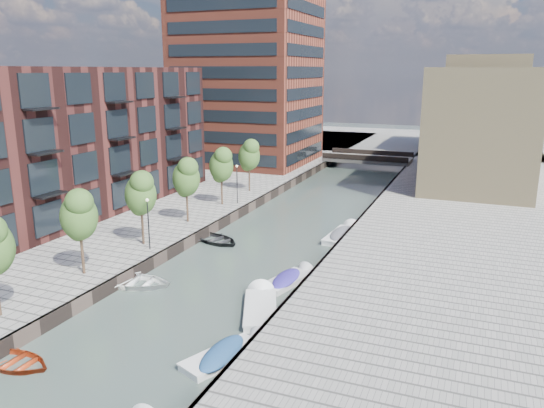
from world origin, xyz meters
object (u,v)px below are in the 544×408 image
Objects in this scene: car at (426,177)px; motorboat_0 at (229,354)px; tree_2 at (79,214)px; motorboat_4 at (344,234)px; tree_3 at (140,192)px; tree_5 at (221,164)px; sloop_2 at (15,366)px; motorboat_2 at (261,307)px; tree_6 at (249,154)px; tree_4 at (186,176)px; bridge at (368,158)px; sloop_4 at (217,242)px; motorboat_3 at (290,279)px; sloop_3 at (136,286)px.

motorboat_0 is at bearing -109.19° from car.
motorboat_4 is (13.94, 17.86, -5.07)m from tree_2.
tree_3 reaches higher than motorboat_0.
tree_5 is 1.74× the size of car.
car is (14.91, 50.37, 1.58)m from sloop_2.
tree_2 is 1.00× the size of tree_5.
tree_3 and tree_5 have the same top height.
motorboat_2 is (9.04, 10.91, 0.11)m from sloop_2.
tree_6 is 29.97m from motorboat_2.
tree_3 is at bearing 139.20° from motorboat_0.
tree_4 is 7.00m from tree_5.
tree_2 is 21.00m from tree_5.
bridge is 42.09m from sloop_4.
motorboat_4 is (13.94, -10.14, -5.07)m from tree_6.
tree_4 is 24.40m from sloop_2.
motorboat_3 is at bearing -30.88° from sloop_2.
tree_6 reaches higher than sloop_3.
tree_2 is 1.17× the size of motorboat_3.
sloop_2 is at bearing -84.35° from tree_6.
motorboat_3 is (9.79, 4.69, 0.20)m from sloop_3.
sloop_4 is 19.40m from motorboat_0.
motorboat_3 is (13.01, -14.86, -5.11)m from tree_5.
sloop_2 is at bearing -81.03° from tree_4.
sloop_3 reaches higher than sloop_2.
car is at bearing -16.67° from sloop_2.
sloop_3 is at bearing 179.61° from motorboat_2.
tree_5 is 29.48m from motorboat_0.
motorboat_4 is (0.40, 22.55, 0.03)m from motorboat_0.
bridge is at bearing -4.49° from sloop_2.
car is at bearing -52.43° from bridge.
sloop_3 is (3.23, -19.55, -5.31)m from tree_5.
tree_6 is at bearing 120.76° from motorboat_3.
tree_2 and tree_5 have the same top height.
motorboat_2 is (12.75, -26.62, -5.20)m from tree_6.
sloop_2 is 52.55m from car.
tree_6 is at bearing -2.76° from sloop_3.
motorboat_3 is at bearing -59.24° from tree_6.
tree_5 is 1.15× the size of motorboat_0.
tree_6 reaches higher than motorboat_0.
sloop_4 is 1.39× the size of car.
motorboat_0 reaches higher than sloop_4.
sloop_2 is 0.83× the size of motorboat_3.
car is at bearing 61.17° from tree_3.
sloop_3 is 9.53m from motorboat_2.
motorboat_4 reaches higher than sloop_2.
sloop_2 is 0.81× the size of motorboat_0.
sloop_2 is 0.70× the size of motorboat_2.
motorboat_3 is at bearing -112.00° from car.
bridge is at bearing -15.42° from sloop_3.
sloop_4 is at bearing -65.80° from tree_5.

